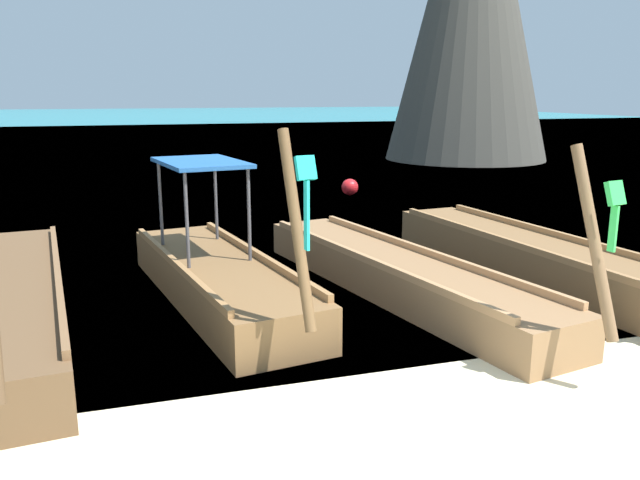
# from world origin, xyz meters

# --- Properties ---
(sea_water) EXTENTS (120.00, 120.00, 0.00)m
(sea_water) POSITION_xyz_m (0.00, 62.40, 0.00)
(sea_water) COLOR teal
(sea_water) RESTS_ON ground
(longtail_boat_pink_ribbon) EXTENTS (1.79, 7.09, 2.44)m
(longtail_boat_pink_ribbon) POSITION_xyz_m (-3.94, 5.15, 0.33)
(longtail_boat_pink_ribbon) COLOR brown
(longtail_boat_pink_ribbon) RESTS_ON ground
(longtail_boat_turquoise_ribbon) EXTENTS (2.13, 5.85, 2.65)m
(longtail_boat_turquoise_ribbon) POSITION_xyz_m (-1.25, 5.40, 0.37)
(longtail_boat_turquoise_ribbon) COLOR brown
(longtail_boat_turquoise_ribbon) RESTS_ON ground
(longtail_boat_green_ribbon) EXTENTS (2.36, 7.11, 2.51)m
(longtail_boat_green_ribbon) POSITION_xyz_m (1.41, 4.94, 0.30)
(longtail_boat_green_ribbon) COLOR olive
(longtail_boat_green_ribbon) RESTS_ON ground
(longtail_boat_blue_ribbon) EXTENTS (1.86, 7.02, 2.64)m
(longtail_boat_blue_ribbon) POSITION_xyz_m (3.94, 5.05, 0.32)
(longtail_boat_blue_ribbon) COLOR brown
(longtail_boat_blue_ribbon) RESTS_ON ground
(mooring_buoy_near) EXTENTS (0.50, 0.50, 0.50)m
(mooring_buoy_near) POSITION_xyz_m (3.99, 14.15, 0.25)
(mooring_buoy_near) COLOR red
(mooring_buoy_near) RESTS_ON sea_water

